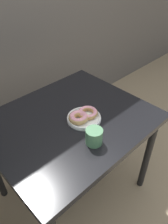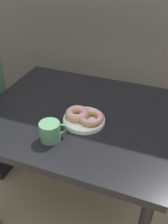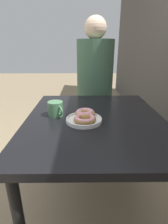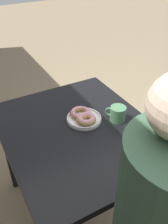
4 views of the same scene
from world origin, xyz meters
name	(u,v)px [view 4 (image 4 of 4)]	position (x,y,z in m)	size (l,w,h in m)	color
ground_plane	(103,196)	(0.00, 0.00, 0.00)	(14.00, 14.00, 0.00)	#937F60
dining_table	(79,140)	(0.00, 0.21, 0.69)	(1.01, 0.85, 0.78)	black
donut_plate	(84,117)	(0.06, 0.14, 0.80)	(0.25, 0.21, 0.06)	white
coffee_mug	(117,113)	(-0.04, -0.04, 0.82)	(0.12, 0.10, 0.09)	#4C7F56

